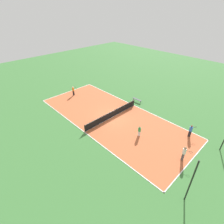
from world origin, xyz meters
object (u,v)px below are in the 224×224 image
at_px(tennis_ball_right_alley, 107,111).
at_px(tennis_net, 112,114).
at_px(bench, 137,99).
at_px(player_center_orange, 73,90).
at_px(player_far_white, 184,152).
at_px(player_near_blue, 191,130).
at_px(tennis_ball_midcourt, 135,131).
at_px(player_far_green, 139,131).
at_px(fence_post_back_right, 191,182).
at_px(tennis_ball_near_net, 146,115).

bearing_deg(tennis_ball_right_alley, tennis_net, 75.22).
height_order(bench, player_center_orange, player_center_orange).
height_order(bench, player_far_white, player_far_white).
bearing_deg(player_near_blue, player_far_white, -134.17).
bearing_deg(tennis_ball_midcourt, player_far_green, 67.68).
xyz_separation_m(player_far_green, tennis_ball_right_alley, (-0.90, -7.00, -0.78)).
distance_m(player_far_white, player_near_blue, 4.40).
height_order(tennis_net, fence_post_back_right, fence_post_back_right).
distance_m(player_far_white, player_far_green, 5.66).
distance_m(bench, player_far_green, 8.93).
xyz_separation_m(bench, player_near_blue, (2.33, 10.23, 0.60)).
bearing_deg(bench, fence_post_back_right, -37.44).
bearing_deg(fence_post_back_right, tennis_net, -107.72).
relative_size(tennis_ball_midcourt, fence_post_back_right, 0.01).
distance_m(player_far_white, tennis_ball_right_alley, 12.71).
bearing_deg(tennis_ball_midcourt, bench, -142.21).
relative_size(tennis_net, player_near_blue, 5.82).
bearing_deg(tennis_ball_right_alley, tennis_ball_near_net, 126.89).
distance_m(tennis_ball_right_alley, fence_post_back_right, 15.82).
relative_size(player_far_white, tennis_ball_midcourt, 26.64).
bearing_deg(player_near_blue, player_far_green, 164.47).
bearing_deg(player_far_green, bench, -112.68).
bearing_deg(fence_post_back_right, tennis_ball_near_net, -129.19).
distance_m(player_near_blue, tennis_ball_right_alley, 11.98).
bearing_deg(tennis_net, player_far_white, 88.66).
distance_m(tennis_net, player_near_blue, 10.53).
height_order(tennis_ball_midcourt, tennis_ball_near_net, same).
relative_size(tennis_net, tennis_ball_midcourt, 144.21).
bearing_deg(tennis_ball_midcourt, player_far_white, 88.72).
bearing_deg(tennis_ball_midcourt, fence_post_back_right, 64.84).
height_order(player_center_orange, player_near_blue, player_near_blue).
bearing_deg(player_far_white, tennis_net, 161.92).
bearing_deg(fence_post_back_right, player_center_orange, -100.34).
relative_size(player_far_green, tennis_ball_right_alley, 21.29).
bearing_deg(tennis_net, player_center_orange, -89.87).
bearing_deg(bench, player_far_green, -49.24).
bearing_deg(tennis_ball_midcourt, tennis_ball_near_net, -161.89).
xyz_separation_m(tennis_ball_right_alley, fence_post_back_right, (4.68, 14.93, 2.32)).
height_order(tennis_net, tennis_ball_near_net, tennis_net).
xyz_separation_m(bench, tennis_ball_midcourt, (6.40, 4.96, -0.33)).
distance_m(tennis_net, fence_post_back_right, 14.04).
relative_size(bench, fence_post_back_right, 0.37).
distance_m(bench, player_far_white, 13.23).
relative_size(tennis_net, player_far_green, 6.77).
relative_size(tennis_ball_right_alley, fence_post_back_right, 0.01).
distance_m(tennis_ball_midcourt, fence_post_back_right, 9.99).
height_order(player_far_green, tennis_ball_near_net, player_far_green).
height_order(tennis_ball_right_alley, fence_post_back_right, fence_post_back_right).
xyz_separation_m(player_far_white, tennis_ball_midcourt, (-0.15, -6.51, -1.02)).
distance_m(player_far_white, tennis_ball_near_net, 9.02).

